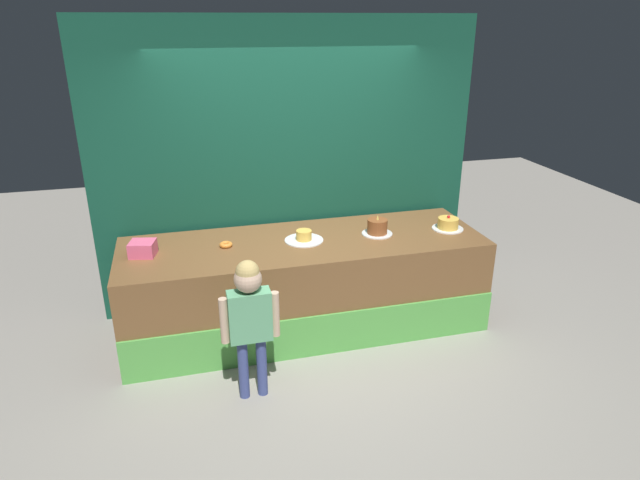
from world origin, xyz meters
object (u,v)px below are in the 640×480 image
object	(u,v)px
cake_left	(304,237)
cake_right	(448,224)
pink_box	(143,249)
child_figure	(250,311)
cake_center	(377,227)
donut	(226,245)

from	to	relation	value
cake_left	cake_right	distance (m)	1.40
cake_left	cake_right	xyz separation A→B (m)	(1.39, -0.07, 0.02)
pink_box	cake_left	world-z (taller)	pink_box
pink_box	cake_right	size ratio (longest dim) A/B	0.70
child_figure	cake_right	bearing A→B (deg)	23.31
pink_box	cake_left	distance (m)	1.40
pink_box	cake_center	world-z (taller)	cake_center
donut	cake_center	size ratio (longest dim) A/B	0.40
pink_box	cake_center	xyz separation A→B (m)	(2.09, -0.04, 0.00)
donut	cake_right	distance (m)	2.09
donut	cake_center	bearing A→B (deg)	-2.23
pink_box	donut	bearing A→B (deg)	0.93
cake_left	cake_center	xyz separation A→B (m)	(0.70, -0.02, 0.03)
child_figure	pink_box	size ratio (longest dim) A/B	5.55
donut	cake_right	size ratio (longest dim) A/B	0.39
child_figure	cake_center	world-z (taller)	child_figure
child_figure	cake_right	size ratio (longest dim) A/B	3.87
pink_box	donut	size ratio (longest dim) A/B	1.81
donut	cake_center	world-z (taller)	cake_center
pink_box	cake_center	distance (m)	2.09
cake_right	child_figure	bearing A→B (deg)	-156.69
donut	cake_right	world-z (taller)	cake_right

